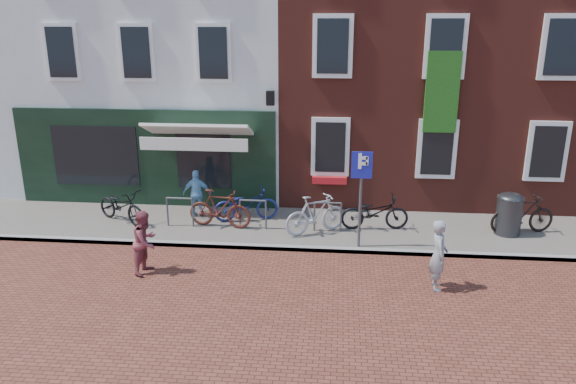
# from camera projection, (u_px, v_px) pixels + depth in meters

# --- Properties ---
(ground) EXTENTS (80.00, 80.00, 0.00)m
(ground) POSITION_uv_depth(u_px,v_px,m) (306.00, 252.00, 13.64)
(ground) COLOR brown
(sidewalk) EXTENTS (24.00, 3.00, 0.10)m
(sidewalk) POSITION_uv_depth(u_px,v_px,m) (346.00, 229.00, 14.96)
(sidewalk) COLOR slate
(sidewalk) RESTS_ON ground
(building_stucco) EXTENTS (8.00, 8.00, 9.00)m
(building_stucco) POSITION_uv_depth(u_px,v_px,m) (178.00, 49.00, 19.37)
(building_stucco) COLOR silver
(building_stucco) RESTS_ON ground
(building_brick_mid) EXTENTS (6.00, 8.00, 10.00)m
(building_brick_mid) POSITION_uv_depth(u_px,v_px,m) (379.00, 34.00, 18.59)
(building_brick_mid) COLOR maroon
(building_brick_mid) RESTS_ON ground
(building_brick_right) EXTENTS (6.00, 8.00, 10.00)m
(building_brick_right) POSITION_uv_depth(u_px,v_px,m) (564.00, 35.00, 18.06)
(building_brick_right) COLOR maroon
(building_brick_right) RESTS_ON ground
(litter_bin) EXTENTS (0.65, 0.65, 1.20)m
(litter_bin) POSITION_uv_depth(u_px,v_px,m) (509.00, 211.00, 14.35)
(litter_bin) COLOR #333335
(litter_bin) RESTS_ON sidewalk
(parking_sign) EXTENTS (0.50, 0.08, 2.43)m
(parking_sign) POSITION_uv_depth(u_px,v_px,m) (361.00, 183.00, 13.22)
(parking_sign) COLOR #4C4C4F
(parking_sign) RESTS_ON sidewalk
(woman) EXTENTS (0.38, 0.57, 1.55)m
(woman) POSITION_uv_depth(u_px,v_px,m) (439.00, 255.00, 11.60)
(woman) COLOR gray
(woman) RESTS_ON ground
(boy) EXTENTS (0.70, 0.82, 1.47)m
(boy) POSITION_uv_depth(u_px,v_px,m) (146.00, 242.00, 12.37)
(boy) COLOR #8D3C45
(boy) RESTS_ON ground
(cafe_person) EXTENTS (0.81, 0.37, 1.36)m
(cafe_person) POSITION_uv_depth(u_px,v_px,m) (197.00, 193.00, 15.61)
(cafe_person) COLOR #78B5DF
(cafe_person) RESTS_ON sidewalk
(bicycle_0) EXTENTS (1.87, 1.44, 0.95)m
(bicycle_0) POSITION_uv_depth(u_px,v_px,m) (121.00, 206.00, 15.25)
(bicycle_0) COLOR black
(bicycle_0) RESTS_ON sidewalk
(bicycle_1) EXTENTS (1.80, 0.74, 1.05)m
(bicycle_1) POSITION_uv_depth(u_px,v_px,m) (220.00, 209.00, 14.85)
(bicycle_1) COLOR #4D1E16
(bicycle_1) RESTS_ON sidewalk
(bicycle_2) EXTENTS (1.91, 1.13, 0.95)m
(bicycle_2) POSITION_uv_depth(u_px,v_px,m) (246.00, 204.00, 15.36)
(bicycle_2) COLOR navy
(bicycle_2) RESTS_ON sidewalk
(bicycle_3) EXTENTS (1.76, 1.31, 1.05)m
(bicycle_3) POSITION_uv_depth(u_px,v_px,m) (316.00, 214.00, 14.44)
(bicycle_3) COLOR #AAAAAD
(bicycle_3) RESTS_ON sidewalk
(bicycle_4) EXTENTS (1.86, 0.81, 0.95)m
(bicycle_4) POSITION_uv_depth(u_px,v_px,m) (375.00, 212.00, 14.72)
(bicycle_4) COLOR black
(bicycle_4) RESTS_ON sidewalk
(bicycle_5) EXTENTS (1.81, 0.87, 1.05)m
(bicycle_5) POSITION_uv_depth(u_px,v_px,m) (523.00, 214.00, 14.42)
(bicycle_5) COLOR black
(bicycle_5) RESTS_ON sidewalk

